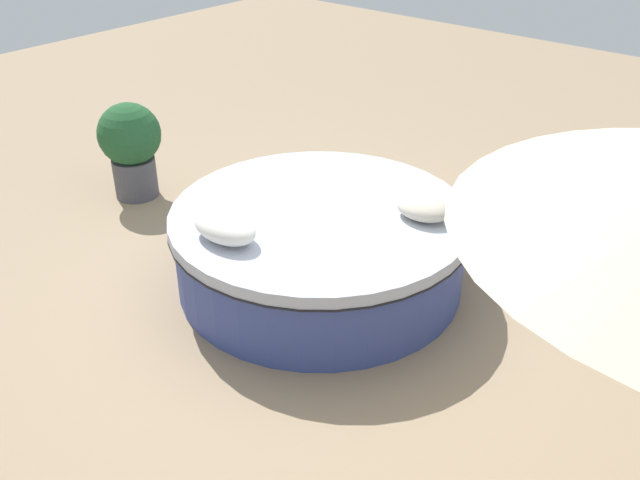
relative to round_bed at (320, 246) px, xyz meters
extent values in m
plane|color=#9E8466|center=(0.00, 0.00, -0.32)|extent=(16.00, 16.00, 0.00)
cylinder|color=#38478C|center=(0.00, 0.00, -0.06)|extent=(2.17, 2.17, 0.52)
cylinder|color=black|center=(0.00, 0.00, 0.21)|extent=(2.24, 2.24, 0.01)
cylinder|color=#B2B7C6|center=(0.00, 0.00, 0.25)|extent=(2.23, 2.23, 0.10)
ellipsoid|color=white|center=(0.23, 0.73, 0.40)|extent=(0.51, 0.31, 0.19)
ellipsoid|color=beige|center=(-0.63, -0.40, 0.38)|extent=(0.41, 0.30, 0.16)
cylinder|color=#B7B7BC|center=(-1.28, -1.68, -0.11)|extent=(0.04, 0.04, 0.42)
cylinder|color=#B7B7BC|center=(-1.69, -1.51, -0.11)|extent=(0.04, 0.04, 0.42)
cylinder|color=#B7B7BC|center=(-1.12, -1.29, -0.11)|extent=(0.04, 0.04, 0.42)
cylinder|color=#B7B7BC|center=(-1.53, -1.13, -0.11)|extent=(0.04, 0.04, 0.42)
cube|color=white|center=(-1.40, -1.40, 0.13)|extent=(0.67, 0.66, 0.06)
cube|color=#B7B7BC|center=(-1.32, -1.20, 0.41)|extent=(0.50, 0.25, 0.50)
cylinder|color=#4C4C51|center=(2.31, -0.01, -0.13)|extent=(0.40, 0.40, 0.38)
sphere|color=#23562D|center=(2.31, -0.01, 0.31)|extent=(0.58, 0.58, 0.58)
cylinder|color=#333338|center=(-0.71, -2.15, -0.11)|extent=(0.36, 0.36, 0.41)
camera|label=1|loc=(-2.94, 3.49, 2.72)|focal=39.33mm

